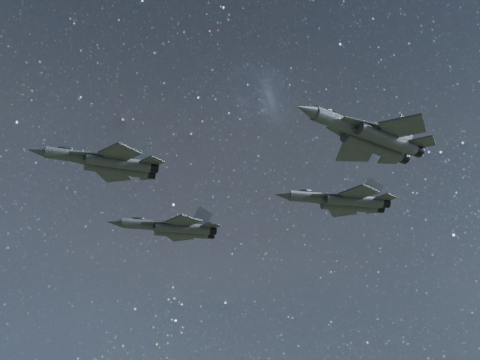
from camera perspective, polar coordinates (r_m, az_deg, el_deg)
name	(u,v)px	position (r m, az deg, el deg)	size (l,w,h in m)	color
jet_lead	(107,162)	(69.70, -13.34, 1.76)	(16.14, 11.23, 4.06)	#31383D
jet_left	(173,228)	(92.57, -6.81, -4.85)	(18.57, 12.60, 4.67)	#31383D
jet_right	(370,137)	(63.96, 13.12, 4.32)	(18.32, 12.77, 4.61)	#31383D
jet_slot	(342,201)	(91.12, 10.37, -2.10)	(19.53, 13.19, 4.92)	#31383D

